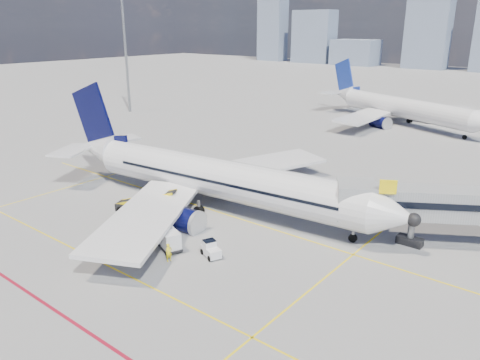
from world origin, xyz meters
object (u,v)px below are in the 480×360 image
Objects in this scene: belt_loader at (140,205)px; main_aircraft at (209,177)px; second_aircraft at (399,107)px; baggage_tug at (211,249)px; cargo_dolly at (168,238)px; ramp_worker at (169,253)px.

main_aircraft is at bearing 29.76° from belt_loader.
belt_loader is (-3.61, -60.93, -2.53)m from second_aircraft.
second_aircraft reaches higher than belt_loader.
baggage_tug is (8.57, -63.61, -2.58)m from second_aircraft.
main_aircraft is at bearing 134.49° from cargo_dolly.
baggage_tug is (7.83, -8.41, -2.58)m from main_aircraft.
belt_loader is 11.50m from ramp_worker.
cargo_dolly reaches higher than ramp_worker.
second_aircraft is at bearing 63.61° from belt_loader.
second_aircraft is at bearing 120.36° from baggage_tug.
ramp_worker is (10.12, -5.45, 0.07)m from belt_loader.
belt_loader reaches higher than ramp_worker.
belt_loader is at bearing 176.87° from cargo_dolly.
ramp_worker is at bearing -61.24° from second_aircraft.
main_aircraft reaches higher than second_aircraft.
baggage_tug is 3.45m from ramp_worker.
main_aircraft is 11.94× the size of cargo_dolly.
ramp_worker is (1.77, -1.54, -0.21)m from cargo_dolly.
ramp_worker is (5.77, -11.18, -2.45)m from main_aircraft.
belt_loader is at bearing 76.34° from ramp_worker.
cargo_dolly is (4.75, -64.84, -2.25)m from second_aircraft.
main_aircraft is 1.11× the size of second_aircraft.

